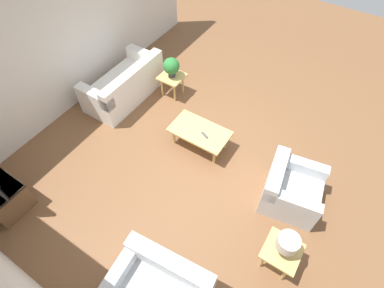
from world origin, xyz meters
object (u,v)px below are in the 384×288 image
sofa (125,86)px  potted_plant (171,66)px  side_table_plant (172,79)px  side_table_lamp (281,252)px  table_lamp (287,243)px  armchair (290,189)px  coffee_table (200,132)px

sofa → potted_plant: potted_plant is taller
sofa → side_table_plant: sofa is taller
side_table_lamp → table_lamp: bearing=-153.4°
sofa → armchair: 3.81m
sofa → potted_plant: 1.06m
sofa → coffee_table: sofa is taller
potted_plant → table_lamp: potted_plant is taller
sofa → potted_plant: bearing=128.9°
sofa → side_table_lamp: 4.31m
sofa → armchair: bearing=82.7°
coffee_table → potted_plant: size_ratio=2.55×
side_table_plant → potted_plant: (0.00, 0.00, 0.31)m
side_table_lamp → side_table_plant: bearing=-33.3°
side_table_lamp → table_lamp: 0.33m
armchair → potted_plant: 3.24m
side_table_lamp → potted_plant: 3.92m
potted_plant → side_table_lamp: bearing=146.7°
armchair → potted_plant: (3.01, -1.11, 0.41)m
sofa → table_lamp: size_ratio=4.57×
sofa → side_table_plant: bearing=128.9°
table_lamp → armchair: bearing=-76.2°
coffee_table → side_table_plant: side_table_plant is taller
sofa → coffee_table: 2.02m
armchair → table_lamp: (-0.25, 1.04, 0.42)m
potted_plant → table_lamp: bearing=146.7°
potted_plant → side_table_plant: bearing=180.0°
sofa → armchair: (-3.78, 0.49, -0.01)m
sofa → coffee_table: (-2.00, 0.29, 0.04)m
armchair → side_table_plant: 3.21m
armchair → table_lamp: bearing=-175.5°
coffee_table → side_table_plant: 1.53m
armchair → side_table_lamp: armchair is taller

